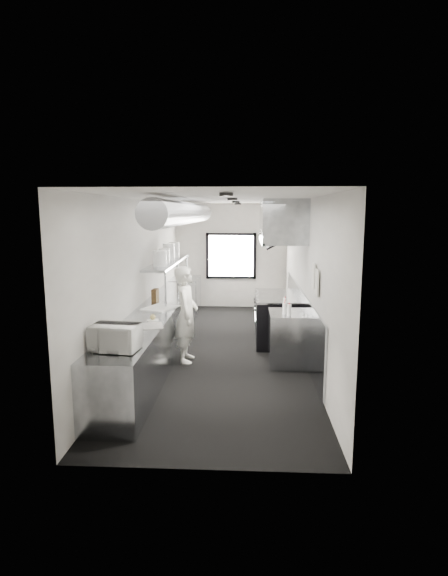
# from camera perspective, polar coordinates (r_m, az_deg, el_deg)

# --- Properties ---
(floor) EXTENTS (3.00, 8.00, 0.01)m
(floor) POSITION_cam_1_polar(r_m,az_deg,el_deg) (8.58, -0.12, -7.87)
(floor) COLOR black
(floor) RESTS_ON ground
(ceiling) EXTENTS (3.00, 8.00, 0.01)m
(ceiling) POSITION_cam_1_polar(r_m,az_deg,el_deg) (8.18, -0.13, 11.18)
(ceiling) COLOR beige
(ceiling) RESTS_ON wall_back
(wall_back) EXTENTS (3.00, 0.02, 2.80)m
(wall_back) POSITION_cam_1_polar(r_m,az_deg,el_deg) (12.23, 0.90, 4.09)
(wall_back) COLOR silver
(wall_back) RESTS_ON floor
(wall_front) EXTENTS (3.00, 0.02, 2.80)m
(wall_front) POSITION_cam_1_polar(r_m,az_deg,el_deg) (4.35, -3.01, -6.05)
(wall_front) COLOR silver
(wall_front) RESTS_ON floor
(wall_left) EXTENTS (0.02, 8.00, 2.80)m
(wall_left) POSITION_cam_1_polar(r_m,az_deg,el_deg) (8.48, -10.30, 1.48)
(wall_left) COLOR silver
(wall_left) RESTS_ON floor
(wall_right) EXTENTS (0.02, 8.00, 2.80)m
(wall_right) POSITION_cam_1_polar(r_m,az_deg,el_deg) (8.32, 10.25, 1.33)
(wall_right) COLOR silver
(wall_right) RESTS_ON floor
(wall_cladding) EXTENTS (0.03, 5.50, 1.10)m
(wall_cladding) POSITION_cam_1_polar(r_m,az_deg,el_deg) (8.77, 9.71, -3.89)
(wall_cladding) COLOR gray
(wall_cladding) RESTS_ON wall_right
(hvac_duct) EXTENTS (0.40, 6.40, 0.40)m
(hvac_duct) POSITION_cam_1_polar(r_m,az_deg,el_deg) (8.65, -4.68, 9.41)
(hvac_duct) COLOR gray
(hvac_duct) RESTS_ON ceiling
(service_window) EXTENTS (1.36, 0.05, 1.25)m
(service_window) POSITION_cam_1_polar(r_m,az_deg,el_deg) (12.20, 0.89, 4.07)
(service_window) COLOR white
(service_window) RESTS_ON wall_back
(exhaust_hood) EXTENTS (0.81, 2.20, 0.88)m
(exhaust_hood) POSITION_cam_1_polar(r_m,az_deg,el_deg) (8.90, 7.27, 8.34)
(exhaust_hood) COLOR gray
(exhaust_hood) RESTS_ON ceiling
(prep_counter) EXTENTS (0.70, 6.00, 0.90)m
(prep_counter) POSITION_cam_1_polar(r_m,az_deg,el_deg) (8.12, -8.49, -5.68)
(prep_counter) COLOR gray
(prep_counter) RESTS_ON floor
(pass_shelf) EXTENTS (0.45, 3.00, 0.68)m
(pass_shelf) POSITION_cam_1_polar(r_m,az_deg,el_deg) (9.37, -7.09, 3.16)
(pass_shelf) COLOR gray
(pass_shelf) RESTS_ON prep_counter
(range) EXTENTS (0.88, 1.60, 0.94)m
(range) POSITION_cam_1_polar(r_m,az_deg,el_deg) (9.13, 6.65, -3.79)
(range) COLOR black
(range) RESTS_ON floor
(bottle_station) EXTENTS (0.65, 0.80, 0.90)m
(bottle_station) POSITION_cam_1_polar(r_m,az_deg,el_deg) (7.80, 8.12, -6.31)
(bottle_station) COLOR gray
(bottle_station) RESTS_ON floor
(far_work_table) EXTENTS (0.70, 1.20, 0.90)m
(far_work_table) POSITION_cam_1_polar(r_m,az_deg,el_deg) (11.68, -4.91, -0.92)
(far_work_table) COLOR gray
(far_work_table) RESTS_ON floor
(notice_sheet_a) EXTENTS (0.02, 0.28, 0.38)m
(notice_sheet_a) POSITION_cam_1_polar(r_m,az_deg,el_deg) (7.11, 11.26, 1.54)
(notice_sheet_a) COLOR silver
(notice_sheet_a) RESTS_ON wall_right
(notice_sheet_b) EXTENTS (0.02, 0.28, 0.38)m
(notice_sheet_b) POSITION_cam_1_polar(r_m,az_deg,el_deg) (6.78, 11.66, 0.71)
(notice_sheet_b) COLOR silver
(notice_sheet_b) RESTS_ON wall_right
(line_cook) EXTENTS (0.42, 0.62, 1.67)m
(line_cook) POSITION_cam_1_polar(r_m,az_deg,el_deg) (7.79, -4.80, -3.33)
(line_cook) COLOR white
(line_cook) RESTS_ON floor
(microwave) EXTENTS (0.57, 0.46, 0.32)m
(microwave) POSITION_cam_1_polar(r_m,az_deg,el_deg) (5.69, -13.62, -6.11)
(microwave) COLOR silver
(microwave) RESTS_ON prep_counter
(deli_tub_a) EXTENTS (0.16, 0.16, 0.09)m
(deli_tub_a) POSITION_cam_1_polar(r_m,az_deg,el_deg) (6.04, -14.31, -6.35)
(deli_tub_a) COLOR beige
(deli_tub_a) RESTS_ON prep_counter
(deli_tub_b) EXTENTS (0.15, 0.15, 0.10)m
(deli_tub_b) POSITION_cam_1_polar(r_m,az_deg,el_deg) (6.23, -13.35, -5.76)
(deli_tub_b) COLOR beige
(deli_tub_b) RESTS_ON prep_counter
(newspaper) EXTENTS (0.41, 0.47, 0.01)m
(newspaper) POSITION_cam_1_polar(r_m,az_deg,el_deg) (6.80, -9.15, -4.74)
(newspaper) COLOR silver
(newspaper) RESTS_ON prep_counter
(small_plate) EXTENTS (0.22, 0.22, 0.02)m
(small_plate) POSITION_cam_1_polar(r_m,az_deg,el_deg) (7.12, -8.99, -4.05)
(small_plate) COLOR white
(small_plate) RESTS_ON prep_counter
(pastry) EXTENTS (0.09, 0.09, 0.09)m
(pastry) POSITION_cam_1_polar(r_m,az_deg,el_deg) (7.11, -9.00, -3.65)
(pastry) COLOR tan
(pastry) RESTS_ON small_plate
(cutting_board) EXTENTS (0.66, 0.75, 0.02)m
(cutting_board) POSITION_cam_1_polar(r_m,az_deg,el_deg) (8.02, -8.04, -2.47)
(cutting_board) COLOR white
(cutting_board) RESTS_ON prep_counter
(knife_block) EXTENTS (0.11, 0.22, 0.23)m
(knife_block) POSITION_cam_1_polar(r_m,az_deg,el_deg) (8.67, -8.70, -0.88)
(knife_block) COLOR brown
(knife_block) RESTS_ON prep_counter
(plate_stack_a) EXTENTS (0.25, 0.25, 0.29)m
(plate_stack_a) POSITION_cam_1_polar(r_m,az_deg,el_deg) (8.51, -8.11, 3.71)
(plate_stack_a) COLOR white
(plate_stack_a) RESTS_ON pass_shelf
(plate_stack_b) EXTENTS (0.26, 0.26, 0.29)m
(plate_stack_b) POSITION_cam_1_polar(r_m,az_deg,el_deg) (9.02, -7.57, 4.03)
(plate_stack_b) COLOR white
(plate_stack_b) RESTS_ON pass_shelf
(plate_stack_c) EXTENTS (0.32, 0.32, 0.35)m
(plate_stack_c) POSITION_cam_1_polar(r_m,az_deg,el_deg) (9.59, -7.01, 4.57)
(plate_stack_c) COLOR white
(plate_stack_c) RESTS_ON pass_shelf
(plate_stack_d) EXTENTS (0.25, 0.25, 0.34)m
(plate_stack_d) POSITION_cam_1_polar(r_m,az_deg,el_deg) (10.16, -6.29, 4.83)
(plate_stack_d) COLOR white
(plate_stack_d) RESTS_ON pass_shelf
(squeeze_bottle_a) EXTENTS (0.08, 0.08, 0.19)m
(squeeze_bottle_a) POSITION_cam_1_polar(r_m,az_deg,el_deg) (7.42, 8.24, -2.78)
(squeeze_bottle_a) COLOR white
(squeeze_bottle_a) RESTS_ON bottle_station
(squeeze_bottle_b) EXTENTS (0.08, 0.08, 0.19)m
(squeeze_bottle_b) POSITION_cam_1_polar(r_m,az_deg,el_deg) (7.53, 7.65, -2.60)
(squeeze_bottle_b) COLOR white
(squeeze_bottle_b) RESTS_ON bottle_station
(squeeze_bottle_c) EXTENTS (0.06, 0.06, 0.17)m
(squeeze_bottle_c) POSITION_cam_1_polar(r_m,az_deg,el_deg) (7.61, 7.65, -2.55)
(squeeze_bottle_c) COLOR white
(squeeze_bottle_c) RESTS_ON bottle_station
(squeeze_bottle_d) EXTENTS (0.07, 0.07, 0.17)m
(squeeze_bottle_d) POSITION_cam_1_polar(r_m,az_deg,el_deg) (7.82, 7.74, -2.23)
(squeeze_bottle_d) COLOR white
(squeeze_bottle_d) RESTS_ON bottle_station
(squeeze_bottle_e) EXTENTS (0.08, 0.08, 0.20)m
(squeeze_bottle_e) POSITION_cam_1_polar(r_m,az_deg,el_deg) (7.92, 7.72, -1.97)
(squeeze_bottle_e) COLOR white
(squeeze_bottle_e) RESTS_ON bottle_station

